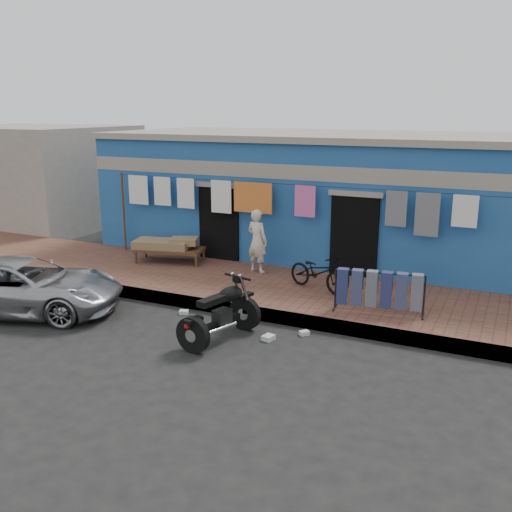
% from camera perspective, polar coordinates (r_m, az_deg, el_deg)
% --- Properties ---
extents(ground, '(80.00, 80.00, 0.00)m').
position_cam_1_polar(ground, '(10.01, -4.95, -9.01)').
color(ground, black).
rests_on(ground, ground).
extents(sidewalk, '(28.00, 3.00, 0.25)m').
position_cam_1_polar(sidewalk, '(12.48, 1.96, -3.51)').
color(sidewalk, brown).
rests_on(sidewalk, ground).
extents(curb, '(28.00, 0.10, 0.25)m').
position_cam_1_polar(curb, '(11.23, -0.98, -5.59)').
color(curb, gray).
rests_on(curb, ground).
extents(building, '(12.20, 5.20, 3.36)m').
position_cam_1_polar(building, '(15.78, 7.78, 6.01)').
color(building, '#1D4E8F').
rests_on(building, ground).
extents(neighbor_left, '(6.00, 5.00, 3.40)m').
position_cam_1_polar(neighbor_left, '(21.75, -21.26, 7.53)').
color(neighbor_left, '#9E9384').
rests_on(neighbor_left, ground).
extents(clothesline, '(10.06, 0.06, 2.10)m').
position_cam_1_polar(clothesline, '(13.43, 1.74, 5.25)').
color(clothesline, brown).
rests_on(clothesline, sidewalk).
extents(car, '(4.36, 3.08, 1.12)m').
position_cam_1_polar(car, '(12.33, -22.27, -2.74)').
color(car, '#A5A6AA').
rests_on(car, ground).
extents(seated_person, '(0.61, 0.48, 1.49)m').
position_cam_1_polar(seated_person, '(13.29, 0.12, 1.52)').
color(seated_person, beige).
rests_on(seated_person, sidewalk).
extents(bicycle, '(1.57, 1.01, 0.96)m').
position_cam_1_polar(bicycle, '(12.08, 6.23, -1.21)').
color(bicycle, black).
rests_on(bicycle, sidewalk).
extents(motorcycle, '(1.40, 1.97, 1.09)m').
position_cam_1_polar(motorcycle, '(10.05, -3.62, -5.55)').
color(motorcycle, black).
rests_on(motorcycle, ground).
extents(charpoy, '(2.15, 1.65, 0.60)m').
position_cam_1_polar(charpoy, '(14.43, -8.62, 0.57)').
color(charpoy, brown).
rests_on(charpoy, sidewalk).
extents(jeans_rack, '(1.83, 0.86, 0.83)m').
position_cam_1_polar(jeans_rack, '(10.96, 12.20, -3.47)').
color(jeans_rack, black).
rests_on(jeans_rack, sidewalk).
extents(litter_a, '(0.21, 0.18, 0.08)m').
position_cam_1_polar(litter_a, '(11.55, -7.23, -5.60)').
color(litter_a, silver).
rests_on(litter_a, ground).
extents(litter_b, '(0.20, 0.20, 0.08)m').
position_cam_1_polar(litter_b, '(10.47, 4.85, -7.68)').
color(litter_b, silver).
rests_on(litter_b, ground).
extents(litter_c, '(0.21, 0.25, 0.09)m').
position_cam_1_polar(litter_c, '(10.23, 1.24, -8.17)').
color(litter_c, silver).
rests_on(litter_c, ground).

